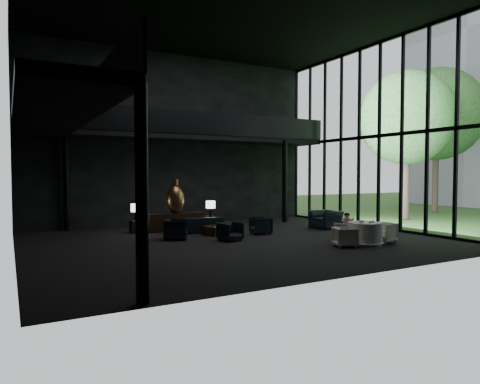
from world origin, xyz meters
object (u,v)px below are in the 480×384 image
side_table_right (208,222)px  dining_chair_north (348,231)px  side_table_left (136,227)px  table_lamp_left (136,208)px  lounge_armchair_east (260,225)px  bronze_urn (175,199)px  child (347,221)px  dining_table (365,235)px  console (176,222)px  table_lamp_right (211,205)px  dining_chair_east (382,232)px  lounge_armchair_west (176,228)px  window_armchair (326,215)px  sofa (202,221)px  dining_chair_west (345,237)px  lounge_armchair_south (230,231)px

side_table_right → dining_chair_north: (2.85, -5.68, 0.08)m
side_table_left → table_lamp_left: 0.73m
lounge_armchair_east → bronze_urn: bearing=-124.3°
dining_chair_north → child: (-0.09, -0.04, 0.38)m
side_table_left → dining_table: bearing=-47.7°
table_lamp_left → dining_chair_north: bearing=-42.9°
console → dining_table: bearing=-55.6°
table_lamp_left → side_table_right: (3.20, 0.07, -0.71)m
side_table_left → child: child is taller
table_lamp_right → side_table_right: bearing=90.0°
table_lamp_left → dining_chair_east: 9.43m
child → table_lamp_right: bearing=-63.2°
lounge_armchair_west → dining_chair_east: lounge_armchair_west is taller
table_lamp_right → dining_chair_north: bearing=-62.3°
lounge_armchair_west → dining_table: 6.58m
side_table_right → child: 6.37m
table_lamp_left → child: 8.22m
bronze_urn → side_table_left: 1.94m
side_table_left → lounge_armchair_east: lounge_armchair_east is taller
table_lamp_right → dining_chair_north: size_ratio=0.97×
dining_chair_east → side_table_right: bearing=-162.0°
window_armchair → dining_table: bearing=-23.7°
console → window_armchair: 6.45m
console → dining_chair_east: 8.17m
table_lamp_left → window_armchair: 8.03m
side_table_left → table_lamp_left: bearing=90.0°
table_lamp_left → dining_chair_north: size_ratio=0.98×
lounge_armchair_east → console: bearing=-124.1°
window_armchair → dining_table: 4.29m
dining_table → side_table_left: bearing=132.3°
dining_chair_north → child: bearing=12.0°
sofa → lounge_armchair_west: bearing=44.7°
window_armchair → dining_chair_west: window_armchair is taller
console → bronze_urn: bearing=90.0°
table_lamp_left → dining_table: (5.94, -6.53, -0.65)m
table_lamp_right → dining_table: 6.94m
table_lamp_right → lounge_armchair_south: (-0.83, -3.46, -0.67)m
dining_chair_west → window_armchair: bearing=-10.8°
table_lamp_right → lounge_armchair_east: table_lamp_right is taller
dining_table → lounge_armchair_east: bearing=114.5°
lounge_armchair_east → sofa: bearing=-121.9°
bronze_urn → window_armchair: bearing=-21.8°
table_lamp_right → dining_chair_north: table_lamp_right is taller
console → sofa: sofa is taller
dining_chair_north → dining_table: bearing=69.9°
sofa → console: bearing=-43.5°
sofa → lounge_armchair_south: sofa is taller
side_table_right → sofa: sofa is taller
side_table_left → lounge_armchair_south: lounge_armchair_south is taller
table_lamp_left → lounge_armchair_west: bearing=-72.0°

